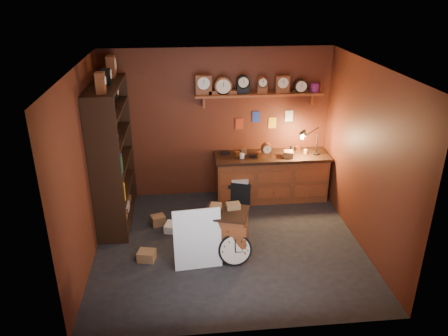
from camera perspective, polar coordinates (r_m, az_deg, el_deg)
floor at (r=6.80m, az=0.60°, el=-9.93°), size 4.00×4.00×0.00m
room_shell at (r=6.13m, az=0.97°, el=4.19°), size 4.02×3.62×2.71m
shelving_unit at (r=7.16m, az=-14.66°, el=2.35°), size 0.47×1.60×2.58m
workbench at (r=7.99m, az=6.16°, el=-0.81°), size 2.05×0.66×1.36m
low_cabinet at (r=6.40m, az=0.30°, el=-8.22°), size 0.73×0.67×0.79m
big_round_clock at (r=6.27m, az=1.44°, el=-10.59°), size 0.48×0.16×0.48m
white_panel at (r=6.38m, az=-3.38°, el=-12.51°), size 0.68×0.24×0.88m
mini_fridge at (r=7.90m, az=1.60°, el=-2.60°), size 0.66×0.68×0.54m
floor_box_a at (r=6.52m, az=-10.06°, el=-11.20°), size 0.28×0.25×0.15m
floor_box_b at (r=7.16m, az=-6.80°, el=-7.67°), size 0.27×0.30×0.13m
floor_box_c at (r=7.34m, az=-8.60°, el=-6.75°), size 0.26×0.24×0.16m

